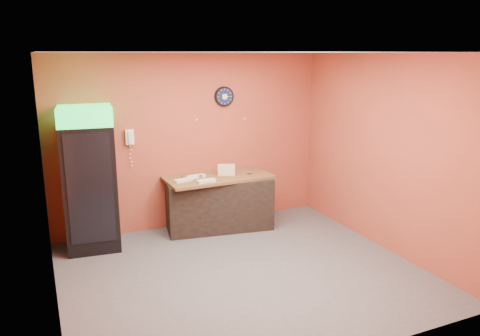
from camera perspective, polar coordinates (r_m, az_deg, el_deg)
floor at (r=6.28m, az=0.16°, el=-12.54°), size 4.50×4.50×0.00m
back_wall at (r=7.63m, az=-5.97°, el=3.25°), size 4.50×0.02×2.80m
left_wall at (r=5.33m, az=-22.54°, el=-2.39°), size 0.02×4.00×2.80m
right_wall at (r=7.00m, az=17.25°, el=1.74°), size 0.02×4.00×2.80m
ceiling at (r=5.63m, az=0.18°, el=13.92°), size 4.50×4.00×0.02m
beverage_cooler at (r=7.00m, az=-17.76°, el=-1.53°), size 0.80×0.81×2.08m
prep_counter at (r=7.64m, az=-2.63°, el=-4.30°), size 1.76×0.98×0.84m
wall_clock at (r=7.70m, az=-1.95°, el=8.72°), size 0.32×0.06×0.32m
wall_phone at (r=7.31m, az=-13.31°, el=3.68°), size 0.12×0.11×0.23m
butcher_paper at (r=7.51m, az=-2.66°, el=-1.12°), size 1.73×0.89×0.04m
sub_roll_stack at (r=7.53m, az=-1.68°, el=-0.23°), size 0.29×0.20×0.18m
wrapped_sandwich_left at (r=7.22m, az=-6.97°, el=-1.50°), size 0.30×0.18×0.04m
wrapped_sandwich_mid at (r=7.15m, az=-4.13°, el=-1.57°), size 0.29×0.14×0.04m
wrapped_sandwich_right at (r=7.41m, az=-5.40°, el=-1.05°), size 0.31×0.18×0.04m
kitchen_tool at (r=7.37m, az=-4.82°, el=-1.06°), size 0.06×0.06×0.06m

